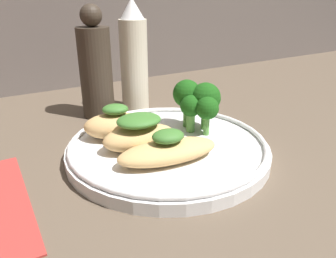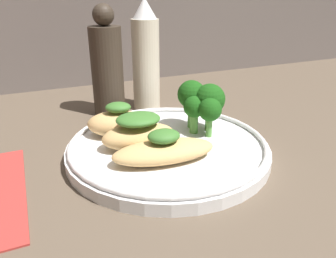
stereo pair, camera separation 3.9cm
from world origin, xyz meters
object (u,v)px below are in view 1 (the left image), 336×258
at_px(pepper_grinder, 96,68).
at_px(sauce_bottle, 134,59).
at_px(plate, 168,147).
at_px(broccoli_bunch, 198,100).

bearing_deg(pepper_grinder, sauce_bottle, 0.00).
distance_m(plate, sauce_bottle, 0.19).
distance_m(plate, broccoli_bunch, 0.07).
height_order(sauce_bottle, pepper_grinder, sauce_bottle).
bearing_deg(pepper_grinder, plate, -81.28).
height_order(broccoli_bunch, pepper_grinder, pepper_grinder).
xyz_separation_m(plate, pepper_grinder, (-0.03, 0.17, 0.07)).
relative_size(broccoli_bunch, pepper_grinder, 0.43).
distance_m(plate, pepper_grinder, 0.19).
height_order(broccoli_bunch, sauce_bottle, sauce_bottle).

